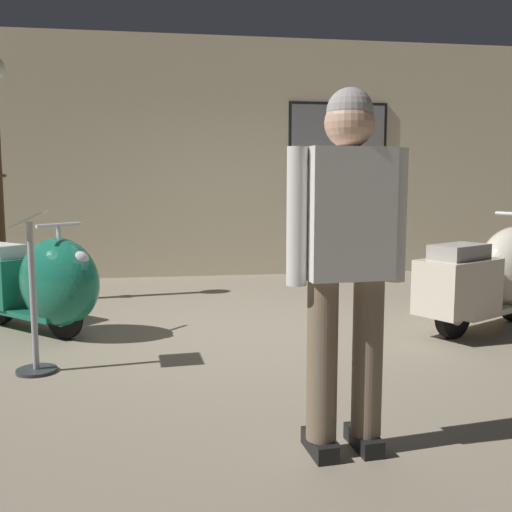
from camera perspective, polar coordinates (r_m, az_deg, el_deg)
name	(u,v)px	position (r m, az deg, el deg)	size (l,w,h in m)	color
ground_plane	(249,333)	(5.24, -0.71, -7.53)	(60.00, 60.00, 0.00)	gray
showroom_back_wall	(217,158)	(8.43, -3.87, 9.52)	(18.00, 0.24, 3.35)	beige
scooter_0	(40,283)	(5.48, -20.42, -2.49)	(1.51, 1.44, 0.99)	black
scooter_1	(498,275)	(5.83, 22.64, -1.75)	(1.75, 1.26, 1.05)	black
visitor_0	(347,248)	(2.79, 8.92, 0.78)	(0.60, 0.30, 1.77)	black
info_stanchion	(33,306)	(4.35, -20.98, -4.57)	(0.28, 0.33, 1.14)	#333338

